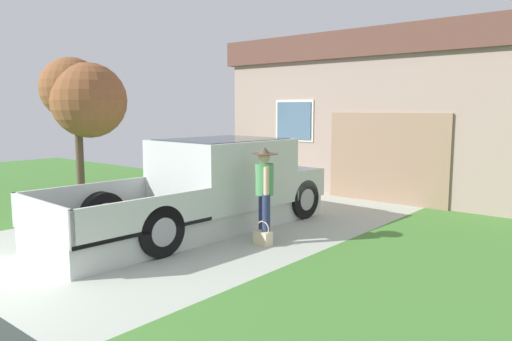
# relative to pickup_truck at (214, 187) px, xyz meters

# --- Properties ---
(pickup_truck) EXTENTS (2.20, 5.67, 1.66)m
(pickup_truck) POSITION_rel_pickup_truck_xyz_m (0.00, 0.00, 0.00)
(pickup_truck) COLOR silver
(pickup_truck) RESTS_ON ground
(person_with_hat) EXTENTS (0.46, 0.46, 1.60)m
(person_with_hat) POSITION_rel_pickup_truck_xyz_m (1.45, -0.26, 0.19)
(person_with_hat) COLOR navy
(person_with_hat) RESTS_ON ground
(handbag) EXTENTS (0.28, 0.18, 0.41)m
(handbag) POSITION_rel_pickup_truck_xyz_m (1.55, -0.42, -0.62)
(handbag) COLOR beige
(handbag) RESTS_ON ground
(house_with_garage) EXTENTS (9.01, 6.51, 4.15)m
(house_with_garage) POSITION_rel_pickup_truck_xyz_m (0.93, 7.44, 1.34)
(house_with_garage) COLOR #A48C80
(house_with_garage) RESTS_ON ground
(front_yard_tree) EXTENTS (2.34, 2.04, 3.61)m
(front_yard_tree) POSITION_rel_pickup_truck_xyz_m (-5.57, 0.59, 1.83)
(front_yard_tree) COLOR brown
(front_yard_tree) RESTS_ON ground
(wheeled_trash_bin) EXTENTS (0.60, 0.72, 1.12)m
(wheeled_trash_bin) POSITION_rel_pickup_truck_xyz_m (-3.79, 3.84, -0.15)
(wheeled_trash_bin) COLOR #424247
(wheeled_trash_bin) RESTS_ON ground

